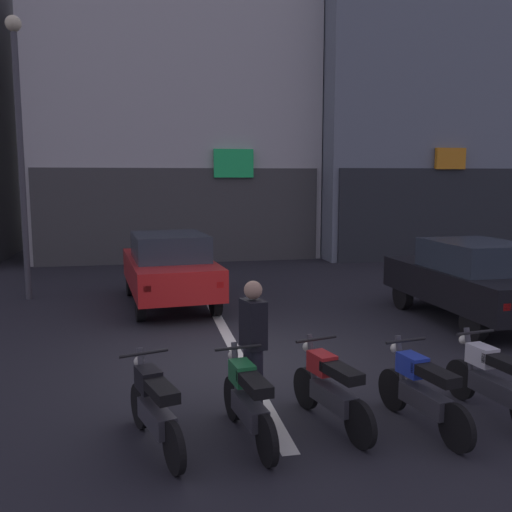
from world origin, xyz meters
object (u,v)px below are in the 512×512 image
at_px(car_red_crossing_near, 169,267).
at_px(street_lamp, 19,130).
at_px(car_black_parked_kerbside, 472,279).
at_px(motorcycle_green_row_left_mid, 248,400).
at_px(motorcycle_black_row_leftmost, 155,407).
at_px(person_by_motorcycles, 253,348).
at_px(motorcycle_red_row_centre, 330,388).
at_px(motorcycle_blue_row_right_mid, 422,390).
at_px(motorcycle_white_row_rightmost, 492,379).

height_order(car_red_crossing_near, street_lamp, street_lamp).
relative_size(car_black_parked_kerbside, motorcycle_green_row_left_mid, 2.50).
relative_size(car_red_crossing_near, motorcycle_black_row_leftmost, 2.63).
bearing_deg(person_by_motorcycles, street_lamp, 117.86).
bearing_deg(motorcycle_green_row_left_mid, car_black_parked_kerbside, 37.91).
distance_m(car_black_parked_kerbside, person_by_motorcycles, 6.22).
distance_m(street_lamp, motorcycle_red_row_centre, 9.96).
height_order(street_lamp, motorcycle_red_row_centre, street_lamp).
xyz_separation_m(car_red_crossing_near, motorcycle_blue_row_right_mid, (2.54, -6.95, -0.43)).
xyz_separation_m(motorcycle_blue_row_right_mid, person_by_motorcycles, (-1.83, 0.71, 0.40)).
relative_size(car_black_parked_kerbside, motorcycle_blue_row_right_mid, 2.50).
bearing_deg(motorcycle_white_row_rightmost, car_red_crossing_near, 117.57).
xyz_separation_m(car_red_crossing_near, person_by_motorcycles, (0.71, -6.23, -0.03)).
bearing_deg(person_by_motorcycles, motorcycle_blue_row_right_mid, -21.33).
relative_size(car_red_crossing_near, street_lamp, 0.66).
bearing_deg(motorcycle_white_row_rightmost, motorcycle_blue_row_right_mid, -171.11).
relative_size(car_red_crossing_near, motorcycle_blue_row_right_mid, 2.56).
distance_m(car_red_crossing_near, street_lamp, 4.68).
bearing_deg(motorcycle_blue_row_right_mid, motorcycle_red_row_centre, 164.91).
bearing_deg(motorcycle_green_row_left_mid, motorcycle_white_row_rightmost, 0.72).
height_order(car_red_crossing_near, motorcycle_green_row_left_mid, car_red_crossing_near).
relative_size(motorcycle_red_row_centre, motorcycle_white_row_rightmost, 0.99).
height_order(car_black_parked_kerbside, motorcycle_blue_row_right_mid, car_black_parked_kerbside).
bearing_deg(motorcycle_black_row_leftmost, motorcycle_red_row_centre, 4.08).
height_order(car_red_crossing_near, motorcycle_blue_row_right_mid, car_red_crossing_near).
xyz_separation_m(motorcycle_black_row_leftmost, person_by_motorcycles, (1.18, 0.59, 0.40)).
bearing_deg(car_black_parked_kerbside, motorcycle_red_row_centre, -137.22).
relative_size(street_lamp, motorcycle_red_row_centre, 3.95).
bearing_deg(motorcycle_black_row_leftmost, motorcycle_white_row_rightmost, 0.42).
xyz_separation_m(car_red_crossing_near, street_lamp, (-3.28, 1.31, 3.08)).
bearing_deg(car_black_parked_kerbside, motorcycle_green_row_left_mid, -142.09).
distance_m(car_red_crossing_near, car_black_parked_kerbside, 6.43).
distance_m(street_lamp, motorcycle_black_row_leftmost, 9.29).
bearing_deg(motorcycle_green_row_left_mid, car_red_crossing_near, 94.46).
distance_m(car_red_crossing_near, motorcycle_red_row_centre, 6.86).
bearing_deg(motorcycle_green_row_left_mid, person_by_motorcycles, 73.39).
bearing_deg(motorcycle_black_row_leftmost, motorcycle_green_row_left_mid, -0.48).
bearing_deg(car_red_crossing_near, motorcycle_blue_row_right_mid, -69.91).
height_order(car_black_parked_kerbside, person_by_motorcycles, person_by_motorcycles).
xyz_separation_m(car_red_crossing_near, car_black_parked_kerbside, (5.83, -2.70, 0.00)).
xyz_separation_m(car_black_parked_kerbside, motorcycle_black_row_leftmost, (-6.30, -4.12, -0.43)).
bearing_deg(street_lamp, person_by_motorcycles, -62.14).
relative_size(car_black_parked_kerbside, motorcycle_white_row_rightmost, 2.49).
xyz_separation_m(motorcycle_white_row_rightmost, person_by_motorcycles, (-2.84, 0.56, 0.40)).
xyz_separation_m(car_black_parked_kerbside, street_lamp, (-9.11, 4.01, 3.08)).
bearing_deg(car_black_parked_kerbside, motorcycle_blue_row_right_mid, -127.77).
relative_size(motorcycle_black_row_leftmost, person_by_motorcycles, 0.97).
relative_size(motorcycle_red_row_centre, motorcycle_blue_row_right_mid, 0.99).
relative_size(street_lamp, motorcycle_black_row_leftmost, 4.00).
xyz_separation_m(car_red_crossing_near, motorcycle_black_row_leftmost, (-0.47, -6.82, -0.43)).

